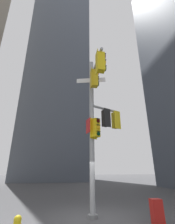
% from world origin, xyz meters
% --- Properties ---
extents(ground, '(120.00, 120.00, 0.00)m').
position_xyz_m(ground, '(0.00, 0.00, 0.00)').
color(ground, '#474749').
extents(building_mid_block, '(13.78, 13.78, 51.91)m').
position_xyz_m(building_mid_block, '(-3.53, 27.55, 25.95)').
color(building_mid_block, '#4C5460').
rests_on(building_mid_block, ground).
extents(signal_pole_assembly, '(2.88, 3.63, 8.64)m').
position_xyz_m(signal_pole_assembly, '(0.30, -0.27, 5.04)').
color(signal_pole_assembly, '#9EA0A3').
rests_on(signal_pole_assembly, ground).
extents(newspaper_box, '(0.45, 0.36, 0.95)m').
position_xyz_m(newspaper_box, '(2.51, -1.28, 0.48)').
color(newspaper_box, red).
rests_on(newspaper_box, ground).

